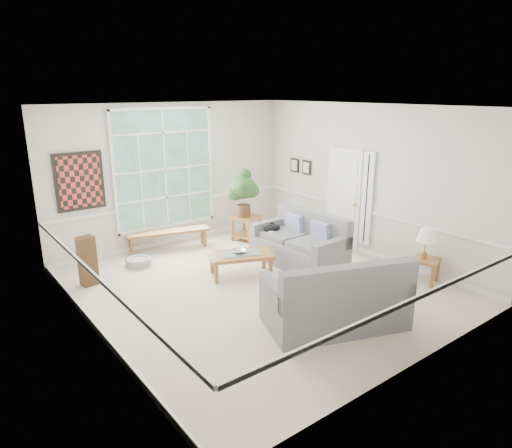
{
  "coord_description": "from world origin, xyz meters",
  "views": [
    {
      "loc": [
        -4.4,
        -5.72,
        3.26
      ],
      "look_at": [
        0.1,
        0.2,
        1.05
      ],
      "focal_mm": 32.0,
      "sensor_mm": 36.0,
      "label": 1
    }
  ],
  "objects_px": {
    "coffee_table": "(241,265)",
    "side_table": "(425,271)",
    "end_table": "(246,228)",
    "loveseat_right": "(299,239)",
    "loveseat_front": "(335,291)"
  },
  "relations": [
    {
      "from": "loveseat_front",
      "to": "coffee_table",
      "type": "xyz_separation_m",
      "value": [
        -0.03,
        2.26,
        -0.31
      ]
    },
    {
      "from": "loveseat_front",
      "to": "loveseat_right",
      "type": "bearing_deg",
      "value": 80.38
    },
    {
      "from": "coffee_table",
      "to": "side_table",
      "type": "bearing_deg",
      "value": -20.34
    },
    {
      "from": "loveseat_right",
      "to": "end_table",
      "type": "relative_size",
      "value": 3.32
    },
    {
      "from": "loveseat_right",
      "to": "side_table",
      "type": "xyz_separation_m",
      "value": [
        1.15,
        -2.0,
        -0.27
      ]
    },
    {
      "from": "end_table",
      "to": "side_table",
      "type": "distance_m",
      "value": 3.94
    },
    {
      "from": "coffee_table",
      "to": "end_table",
      "type": "bearing_deg",
      "value": 73.71
    },
    {
      "from": "loveseat_front",
      "to": "coffee_table",
      "type": "bearing_deg",
      "value": 111.08
    },
    {
      "from": "end_table",
      "to": "side_table",
      "type": "bearing_deg",
      "value": -74.04
    },
    {
      "from": "loveseat_right",
      "to": "loveseat_front",
      "type": "bearing_deg",
      "value": -122.67
    },
    {
      "from": "loveseat_right",
      "to": "coffee_table",
      "type": "relative_size",
      "value": 1.63
    },
    {
      "from": "loveseat_right",
      "to": "side_table",
      "type": "relative_size",
      "value": 4.11
    },
    {
      "from": "loveseat_right",
      "to": "loveseat_front",
      "type": "xyz_separation_m",
      "value": [
        -1.19,
        -2.06,
        0.03
      ]
    },
    {
      "from": "loveseat_right",
      "to": "coffee_table",
      "type": "distance_m",
      "value": 1.27
    },
    {
      "from": "coffee_table",
      "to": "end_table",
      "type": "xyz_separation_m",
      "value": [
        1.28,
        1.59,
        0.07
      ]
    }
  ]
}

